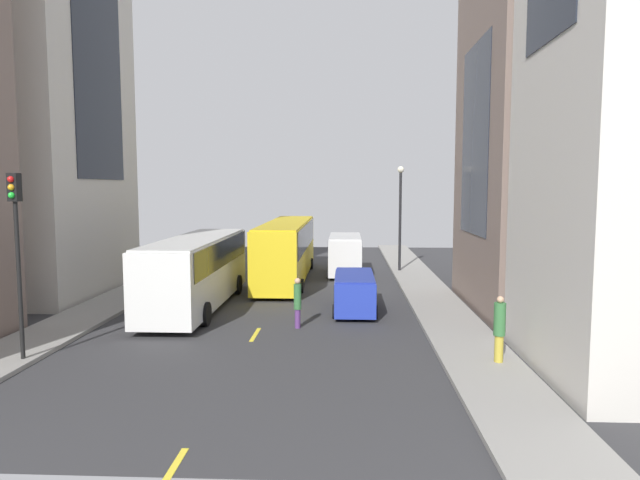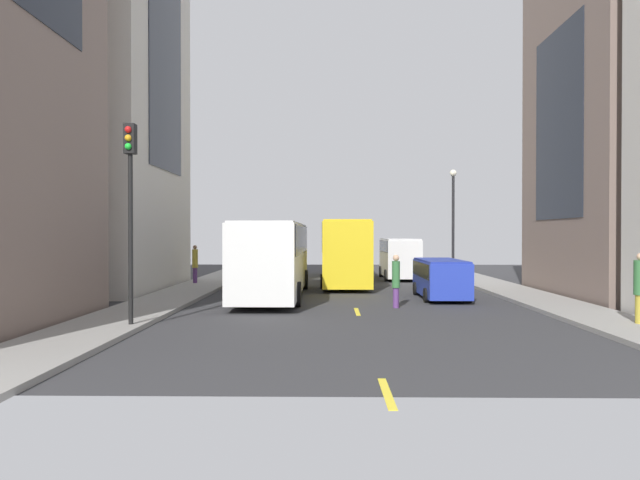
{
  "view_description": "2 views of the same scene",
  "coord_description": "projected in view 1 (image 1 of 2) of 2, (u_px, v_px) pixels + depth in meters",
  "views": [
    {
      "loc": [
        3.51,
        -31.64,
        5.75
      ],
      "look_at": [
        1.88,
        3.48,
        2.38
      ],
      "focal_mm": 31.34,
      "sensor_mm": 36.0,
      "label": 1
    },
    {
      "loc": [
        -1.05,
        -31.01,
        2.87
      ],
      "look_at": [
        -1.64,
        6.68,
        2.47
      ],
      "focal_mm": 31.29,
      "sensor_mm": 36.0,
      "label": 2
    }
  ],
  "objects": [
    {
      "name": "lane_stripe_1",
      "position": [
        255.0,
        335.0,
        21.74
      ],
      "size": [
        0.16,
        2.0,
        0.01
      ],
      "primitive_type": "cube",
      "color": "yellow",
      "rests_on": "ground"
    },
    {
      "name": "sidewalk_west",
      "position": [
        149.0,
        284.0,
        32.54
      ],
      "size": [
        2.62,
        44.0,
        0.15
      ],
      "primitive_type": "cube",
      "color": "gray",
      "rests_on": "ground"
    },
    {
      "name": "pedestrian_walking_far",
      "position": [
        298.0,
        301.0,
        22.67
      ],
      "size": [
        0.31,
        0.31,
        2.07
      ],
      "rotation": [
        0.0,
        0.0,
        1.85
      ],
      "color": "#593372",
      "rests_on": "ground"
    },
    {
      "name": "streetlamp_near",
      "position": [
        400.0,
        207.0,
        37.1
      ],
      "size": [
        0.44,
        0.44,
        6.95
      ],
      "color": "black",
      "rests_on": "ground"
    },
    {
      "name": "lane_stripe_3",
      "position": [
        300.0,
        262.0,
        42.62
      ],
      "size": [
        0.16,
        2.0,
        0.01
      ],
      "primitive_type": "cube",
      "color": "yellow",
      "rests_on": "ground"
    },
    {
      "name": "lane_stripe_4",
      "position": [
        309.0,
        247.0,
        53.06
      ],
      "size": [
        0.16,
        2.0,
        0.01
      ],
      "primitive_type": "cube",
      "color": "yellow",
      "rests_on": "ground"
    },
    {
      "name": "ground_plane",
      "position": [
        285.0,
        287.0,
        32.18
      ],
      "size": [
        42.48,
        42.48,
        0.0
      ],
      "primitive_type": "plane",
      "color": "#333335"
    },
    {
      "name": "delivery_van_white",
      "position": [
        345.0,
        252.0,
        36.43
      ],
      "size": [
        2.25,
        5.52,
        2.58
      ],
      "color": "white",
      "rests_on": "ground"
    },
    {
      "name": "car_blue_0",
      "position": [
        354.0,
        290.0,
        25.7
      ],
      "size": [
        1.96,
        4.6,
        1.74
      ],
      "color": "#2338AD",
      "rests_on": "ground"
    },
    {
      "name": "building_east_1",
      "position": [
        547.0,
        139.0,
        25.54
      ],
      "size": [
        6.58,
        9.4,
        15.84
      ],
      "color": "#7A665B",
      "rests_on": "ground"
    },
    {
      "name": "streetcar_yellow",
      "position": [
        287.0,
        245.0,
        34.59
      ],
      "size": [
        2.7,
        14.08,
        3.59
      ],
      "color": "yellow",
      "rests_on": "ground"
    },
    {
      "name": "lane_stripe_2",
      "position": [
        285.0,
        287.0,
        32.18
      ],
      "size": [
        0.16,
        2.0,
        0.01
      ],
      "primitive_type": "cube",
      "color": "yellow",
      "rests_on": "ground"
    },
    {
      "name": "sidewalk_east",
      "position": [
        423.0,
        287.0,
        31.8
      ],
      "size": [
        2.62,
        44.0,
        0.15
      ],
      "primitive_type": "cube",
      "color": "gray",
      "rests_on": "ground"
    },
    {
      "name": "building_west_1",
      "position": [
        7.0,
        35.0,
        29.14
      ],
      "size": [
        9.67,
        10.07,
        27.27
      ],
      "color": "beige",
      "rests_on": "ground"
    },
    {
      "name": "lane_stripe_0",
      "position": [
        171.0,
        471.0,
        11.3
      ],
      "size": [
        0.16,
        2.0,
        0.01
      ],
      "primitive_type": "cube",
      "color": "yellow",
      "rests_on": "ground"
    },
    {
      "name": "pedestrian_waiting_curb",
      "position": [
        499.0,
        327.0,
        17.8
      ],
      "size": [
        0.37,
        0.37,
        2.14
      ],
      "rotation": [
        0.0,
        0.0,
        3.67
      ],
      "color": "gold",
      "rests_on": "ground"
    },
    {
      "name": "pedestrian_crossing_near",
      "position": [
        138.0,
        264.0,
        32.27
      ],
      "size": [
        0.31,
        0.31,
        2.1
      ],
      "rotation": [
        0.0,
        0.0,
        5.81
      ],
      "color": "#593372",
      "rests_on": "ground"
    },
    {
      "name": "city_bus_white",
      "position": [
        197.0,
        266.0,
        26.5
      ],
      "size": [
        2.81,
        11.32,
        3.35
      ],
      "color": "silver",
      "rests_on": "ground"
    },
    {
      "name": "traffic_light_near_corner",
      "position": [
        16.0,
        231.0,
        17.83
      ],
      "size": [
        0.32,
        0.44,
        6.03
      ],
      "color": "black",
      "rests_on": "ground"
    }
  ]
}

